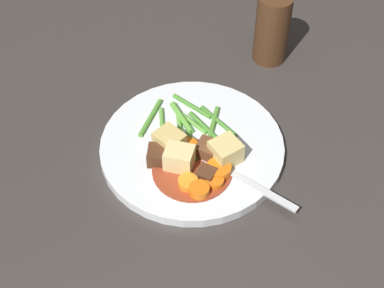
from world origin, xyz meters
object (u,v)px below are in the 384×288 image
object	(u,v)px
carrot_slice_0	(187,149)
fork	(236,176)
carrot_slice_2	(215,182)
meat_chunk_0	(204,175)
pepper_mill	(272,28)
carrot_slice_1	(188,183)
carrot_slice_3	(199,191)
meat_chunk_2	(158,155)
meat_chunk_1	(207,149)
dinner_plate	(192,147)
potato_chunk_0	(169,141)
potato_chunk_1	(225,152)
potato_chunk_2	(179,158)
carrot_slice_4	(219,170)

from	to	relation	value
carrot_slice_0	fork	size ratio (longest dim) A/B	0.24
carrot_slice_2	meat_chunk_0	world-z (taller)	meat_chunk_0
carrot_slice_2	pepper_mill	distance (m)	0.30
carrot_slice_1	carrot_slice_3	xyz separation A→B (m)	(0.02, 0.01, 0.00)
meat_chunk_2	carrot_slice_0	bearing A→B (deg)	93.73
meat_chunk_1	meat_chunk_2	size ratio (longest dim) A/B	0.96
carrot_slice_3	fork	distance (m)	0.06
dinner_plate	carrot_slice_2	distance (m)	0.08
fork	dinner_plate	bearing A→B (deg)	-152.27
potato_chunk_0	potato_chunk_1	distance (m)	0.08
meat_chunk_1	carrot_slice_3	bearing A→B (deg)	-26.93
carrot_slice_2	pepper_mill	bearing A→B (deg)	143.10
carrot_slice_0	dinner_plate	bearing A→B (deg)	136.60
carrot_slice_3	potato_chunk_0	distance (m)	0.09
potato_chunk_2	fork	distance (m)	0.08
carrot_slice_2	carrot_slice_4	world-z (taller)	carrot_slice_4
carrot_slice_3	potato_chunk_1	bearing A→B (deg)	131.05
fork	pepper_mill	size ratio (longest dim) A/B	1.29
meat_chunk_1	carrot_slice_2	bearing A→B (deg)	-7.38
carrot_slice_2	meat_chunk_1	xyz separation A→B (m)	(-0.05, 0.01, 0.01)
potato_chunk_1	meat_chunk_1	bearing A→B (deg)	-126.99
meat_chunk_0	potato_chunk_2	bearing A→B (deg)	-139.50
carrot_slice_4	meat_chunk_0	bearing A→B (deg)	-82.15
carrot_slice_1	potato_chunk_0	size ratio (longest dim) A/B	0.71
carrot_slice_1	meat_chunk_0	distance (m)	0.02
potato_chunk_0	meat_chunk_0	xyz separation A→B (m)	(0.06, 0.03, -0.01)
carrot_slice_3	potato_chunk_0	size ratio (longest dim) A/B	0.72
dinner_plate	potato_chunk_1	world-z (taller)	potato_chunk_1
potato_chunk_0	fork	bearing A→B (deg)	43.71
potato_chunk_1	carrot_slice_4	bearing A→B (deg)	-39.44
dinner_plate	pepper_mill	xyz separation A→B (m)	(-0.16, 0.18, 0.05)
carrot_slice_1	carrot_slice_3	size ratio (longest dim) A/B	1.00
potato_chunk_2	pepper_mill	bearing A→B (deg)	132.15
fork	potato_chunk_2	bearing A→B (deg)	-120.62
carrot_slice_3	fork	world-z (taller)	carrot_slice_3
meat_chunk_1	fork	world-z (taller)	meat_chunk_1
carrot_slice_1	fork	distance (m)	0.07
carrot_slice_2	potato_chunk_0	world-z (taller)	potato_chunk_0
potato_chunk_0	meat_chunk_2	size ratio (longest dim) A/B	1.25
potato_chunk_2	meat_chunk_2	world-z (taller)	potato_chunk_2
potato_chunk_1	pepper_mill	bearing A→B (deg)	143.17
dinner_plate	carrot_slice_1	size ratio (longest dim) A/B	9.71
carrot_slice_3	carrot_slice_4	xyz separation A→B (m)	(-0.03, 0.04, -0.00)
potato_chunk_0	meat_chunk_0	size ratio (longest dim) A/B	1.59
potato_chunk_2	meat_chunk_2	xyz separation A→B (m)	(-0.02, -0.02, -0.01)
potato_chunk_1	meat_chunk_2	world-z (taller)	potato_chunk_1
meat_chunk_1	potato_chunk_0	bearing A→B (deg)	-119.05
carrot_slice_2	carrot_slice_3	world-z (taller)	carrot_slice_3
potato_chunk_0	dinner_plate	bearing A→B (deg)	88.30
carrot_slice_0	pepper_mill	world-z (taller)	pepper_mill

